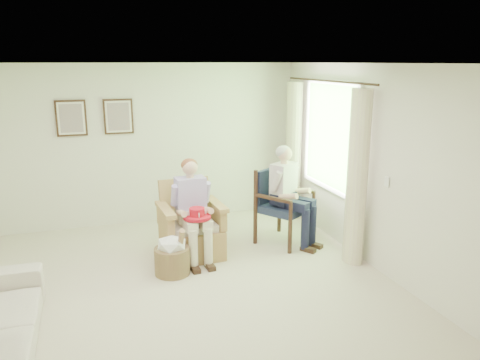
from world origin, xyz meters
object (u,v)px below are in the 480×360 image
(wood_armchair, at_px, (282,202))
(person_dark, at_px, (288,188))
(red_hat, at_px, (197,215))
(person_wicker, at_px, (192,203))
(hatbox, at_px, (172,255))
(wicker_armchair, at_px, (191,232))

(wood_armchair, distance_m, person_dark, 0.31)
(red_hat, bearing_deg, person_wicker, 93.94)
(person_dark, height_order, hatbox, person_dark)
(wood_armchair, xyz_separation_m, hatbox, (-1.78, -0.66, -0.34))
(person_wicker, height_order, person_dark, person_dark)
(hatbox, bearing_deg, person_dark, 15.02)
(red_hat, xyz_separation_m, hatbox, (-0.37, -0.19, -0.43))
(person_dark, bearing_deg, red_hat, 157.94)
(wicker_armchair, distance_m, person_dark, 1.51)
(wicker_armchair, xyz_separation_m, person_dark, (1.42, -0.05, 0.52))
(wicker_armchair, xyz_separation_m, hatbox, (-0.36, -0.53, -0.07))
(wicker_armchair, bearing_deg, person_wicker, -93.12)
(wicker_armchair, relative_size, red_hat, 2.86)
(person_dark, xyz_separation_m, hatbox, (-1.78, -0.48, -0.59))
(wicker_armchair, distance_m, wood_armchair, 1.45)
(person_wicker, height_order, red_hat, person_wicker)
(person_dark, relative_size, hatbox, 2.17)
(person_wicker, bearing_deg, wicker_armchair, 86.88)
(wicker_armchair, height_order, hatbox, wicker_armchair)
(wood_armchair, distance_m, hatbox, 1.93)
(person_wicker, bearing_deg, hatbox, -135.71)
(wicker_armchair, bearing_deg, red_hat, -90.75)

